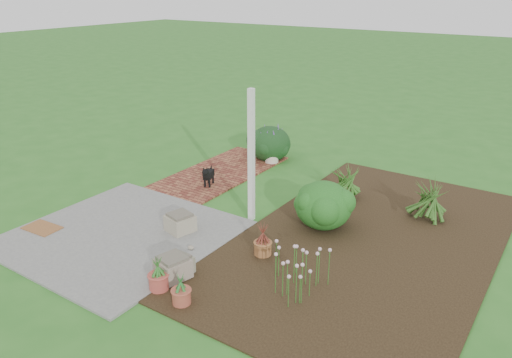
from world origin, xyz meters
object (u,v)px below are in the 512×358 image
Objects in this scene: stone_trough_near at (173,268)px; black_dog at (208,174)px; cream_ceramic_urn at (272,154)px; evergreen_shrub at (324,204)px.

stone_trough_near is 0.88× the size of black_dog.
cream_ceramic_urn is 0.42× the size of evergreen_shrub.
evergreen_shrub reaches higher than stone_trough_near.
black_dog is 0.49× the size of evergreen_shrub.
stone_trough_near is 0.43× the size of evergreen_shrub.
black_dog is (-1.86, 3.12, 0.12)m from stone_trough_near.
evergreen_shrub is (2.95, -0.32, 0.16)m from black_dog.
stone_trough_near is 3.64m from black_dog.
evergreen_shrub is at bearing -42.53° from cream_ceramic_urn.
stone_trough_near is 5.44m from cream_ceramic_urn.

